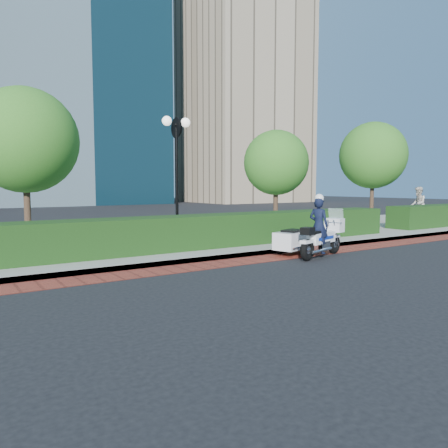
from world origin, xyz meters
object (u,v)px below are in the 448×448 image
lamppost (177,159)px  tree_d (373,155)px  tree_b (25,140)px  pedestrian (418,204)px  tree_c (276,163)px  police_motorcycle (310,235)px

lamppost → tree_d: tree_d is taller
tree_b → pedestrian: 19.47m
tree_b → tree_d: 16.50m
tree_b → tree_d: tree_d is taller
tree_d → pedestrian: tree_d is taller
tree_c → police_motorcycle: size_ratio=1.88×
lamppost → pedestrian: lamppost is taller
tree_b → police_motorcycle: size_ratio=2.14×
tree_d → tree_b: bearing=180.0°
lamppost → tree_c: (5.50, 1.30, 0.09)m
tree_c → tree_d: size_ratio=0.83×
police_motorcycle → pedestrian: pedestrian is taller
tree_d → pedestrian: 3.87m
lamppost → police_motorcycle: size_ratio=1.84×
tree_b → police_motorcycle: bearing=-39.1°
tree_b → tree_c: tree_b is taller
tree_c → tree_d: 6.52m
tree_b → police_motorcycle: tree_b is taller
pedestrian → lamppost: bearing=-34.4°
lamppost → tree_b: (-4.50, 1.30, 0.48)m
tree_c → pedestrian: tree_c is taller
tree_c → police_motorcycle: tree_c is taller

